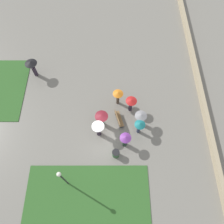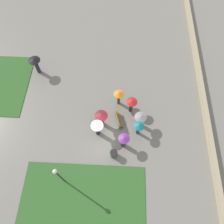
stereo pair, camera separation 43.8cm
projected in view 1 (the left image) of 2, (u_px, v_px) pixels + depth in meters
name	position (u px, v px, depth m)	size (l,w,h in m)	color
ground_plane	(104.00, 135.00, 19.61)	(90.00, 90.00, 0.00)	slate
lawn_patch_near	(87.00, 216.00, 16.54)	(7.67, 9.79, 0.06)	#2D5B26
parapet_wall	(210.00, 134.00, 19.30)	(45.00, 0.35, 0.71)	tan
park_bench	(119.00, 119.00, 19.85)	(1.68, 0.86, 0.90)	brown
lamp_post	(62.00, 178.00, 15.49)	(0.32, 0.32, 3.74)	#2D2D30
trash_bin	(116.00, 154.00, 18.40)	(0.64, 0.64, 0.81)	#335638
crowd_person_red	(131.00, 103.00, 19.66)	(1.01, 1.01, 1.84)	#2D2333
crowd_person_white	(98.00, 128.00, 18.51)	(1.07, 1.07, 1.92)	#2D2333
crowd_person_purple	(125.00, 140.00, 18.16)	(0.96, 0.96, 1.83)	#1E3328
crowd_person_maroon	(102.00, 118.00, 18.99)	(1.15, 1.15, 1.83)	#1E3328
crowd_person_grey	(141.00, 117.00, 19.09)	(1.05, 1.05, 1.75)	#2D2333
crowd_person_teal	(140.00, 125.00, 18.56)	(0.94, 0.94, 1.80)	#282D47
crowd_person_orange	(118.00, 95.00, 19.93)	(0.96, 0.96, 1.86)	#47382D
lone_walker_mid_plaza	(32.00, 66.00, 21.45)	(1.20, 1.20, 2.00)	#2D2333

